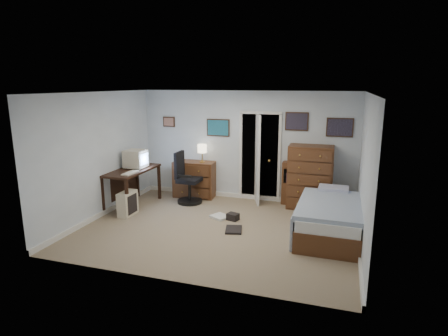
# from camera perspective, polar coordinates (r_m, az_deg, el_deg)

# --- Properties ---
(floor) EXTENTS (5.00, 4.00, 0.02)m
(floor) POSITION_cam_1_polar(r_m,az_deg,el_deg) (7.11, -0.92, -9.27)
(floor) COLOR gray
(floor) RESTS_ON ground
(computer_desk) EXTENTS (0.69, 1.46, 0.84)m
(computer_desk) POSITION_cam_1_polar(r_m,az_deg,el_deg) (8.45, -14.41, -1.42)
(computer_desk) COLOR black
(computer_desk) RESTS_ON floor
(crt_monitor) EXTENTS (0.44, 0.41, 0.40)m
(crt_monitor) POSITION_cam_1_polar(r_m,az_deg,el_deg) (8.42, -13.32, 1.38)
(crt_monitor) COLOR beige
(crt_monitor) RESTS_ON computer_desk
(keyboard) EXTENTS (0.17, 0.45, 0.03)m
(keyboard) POSITION_cam_1_polar(r_m,az_deg,el_deg) (7.96, -14.10, -0.73)
(keyboard) COLOR beige
(keyboard) RESTS_ON computer_desk
(pc_tower) EXTENTS (0.24, 0.47, 0.50)m
(pc_tower) POSITION_cam_1_polar(r_m,az_deg,el_deg) (7.95, -14.48, -5.26)
(pc_tower) COLOR beige
(pc_tower) RESTS_ON floor
(office_chair) EXTENTS (0.57, 0.58, 1.17)m
(office_chair) POSITION_cam_1_polar(r_m,az_deg,el_deg) (8.49, -5.69, -2.33)
(office_chair) COLOR black
(office_chair) RESTS_ON floor
(media_stack) EXTENTS (0.16, 0.16, 0.77)m
(media_stack) POSITION_cam_1_polar(r_m,az_deg,el_deg) (9.83, -9.66, -0.74)
(media_stack) COLOR maroon
(media_stack) RESTS_ON floor
(low_dresser) EXTENTS (0.99, 0.54, 0.86)m
(low_dresser) POSITION_cam_1_polar(r_m,az_deg,el_deg) (8.94, -4.49, -1.69)
(low_dresser) COLOR #58361B
(low_dresser) RESTS_ON floor
(table_lamp) EXTENTS (0.23, 0.23, 0.42)m
(table_lamp) POSITION_cam_1_polar(r_m,az_deg,el_deg) (8.72, -3.36, 2.89)
(table_lamp) COLOR gold
(table_lamp) RESTS_ON low_dresser
(doorway) EXTENTS (0.96, 1.12, 2.05)m
(doorway) POSITION_cam_1_polar(r_m,az_deg,el_deg) (8.85, 5.86, 1.95)
(doorway) COLOR black
(doorway) RESTS_ON floor
(tall_dresser) EXTENTS (0.95, 0.57, 1.37)m
(tall_dresser) POSITION_cam_1_polar(r_m,az_deg,el_deg) (8.25, 12.96, -1.35)
(tall_dresser) COLOR #58361B
(tall_dresser) RESTS_ON floor
(headboard_bookcase) EXTENTS (1.09, 0.34, 0.97)m
(headboard_bookcase) POSITION_cam_1_polar(r_m,az_deg,el_deg) (8.41, 12.49, -2.29)
(headboard_bookcase) COLOR #58361B
(headboard_bookcase) RESTS_ON floor
(bed) EXTENTS (1.15, 2.08, 0.68)m
(bed) POSITION_cam_1_polar(r_m,az_deg,el_deg) (7.01, 15.75, -7.22)
(bed) COLOR #58361B
(bed) RESTS_ON floor
(wall_posters) EXTENTS (4.38, 0.04, 0.60)m
(wall_posters) POSITION_cam_1_polar(r_m,az_deg,el_deg) (8.41, 7.04, 6.48)
(wall_posters) COLOR #331E11
(wall_posters) RESTS_ON floor
(floor_clutter) EXTENTS (0.86, 1.00, 0.14)m
(floor_clutter) POSITION_cam_1_polar(r_m,az_deg,el_deg) (7.38, 0.71, -8.00)
(floor_clutter) COLOR silver
(floor_clutter) RESTS_ON floor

